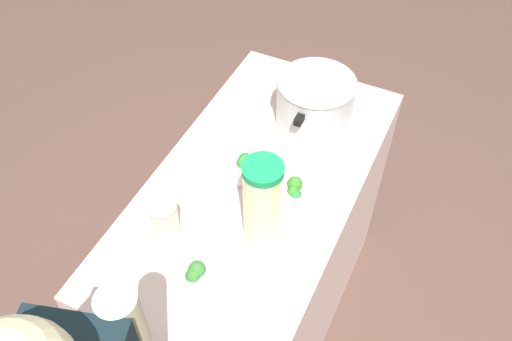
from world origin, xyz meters
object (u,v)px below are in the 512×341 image
Objects in this scene: cooking_pot at (315,102)px; broccoli_bowl_front at (199,279)px; broccoli_bowl_center at (295,193)px; broccoli_bowl_back at (244,167)px; lemonade_pitcher at (263,203)px; mason_jar at (165,220)px.

broccoli_bowl_front is at bearing -3.75° from cooking_pot.
broccoli_bowl_center is 1.06× the size of broccoli_bowl_back.
lemonade_pitcher is 0.27m from broccoli_bowl_front.
broccoli_bowl_back is at bearing -140.83° from lemonade_pitcher.
cooking_pot is 0.73m from broccoli_bowl_front.
cooking_pot is 2.48× the size of broccoli_bowl_front.
broccoli_bowl_center is at bearing 167.19° from lemonade_pitcher.
broccoli_bowl_center is at bearing 162.76° from broccoli_bowl_front.
lemonade_pitcher is at bearing 4.18° from cooking_pot.
lemonade_pitcher is 2.20× the size of mason_jar.
broccoli_bowl_back is (-0.31, 0.10, -0.03)m from mason_jar.
lemonade_pitcher is at bearing 115.69° from mason_jar.
mason_jar is 0.33m from broccoli_bowl_back.
broccoli_bowl_front is 1.24× the size of broccoli_bowl_back.
mason_jar is 1.17× the size of broccoli_bowl_center.
mason_jar is (0.12, -0.25, -0.08)m from lemonade_pitcher.
broccoli_bowl_center is at bearing 12.18° from cooking_pot.
broccoli_bowl_center is (-0.39, 0.12, 0.00)m from broccoli_bowl_front.
broccoli_bowl_back is (-0.42, -0.07, 0.00)m from broccoli_bowl_front.
cooking_pot is at bearing -167.82° from broccoli_bowl_center.
cooking_pot is 0.50m from lemonade_pitcher.
lemonade_pitcher reaches higher than mason_jar.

